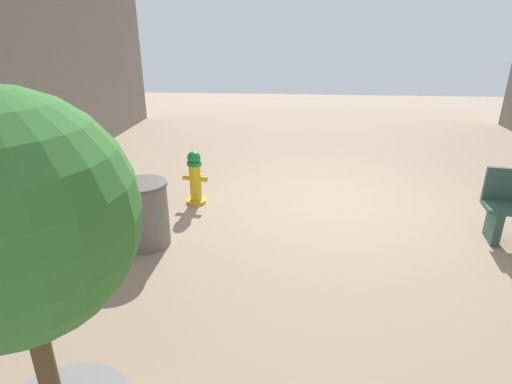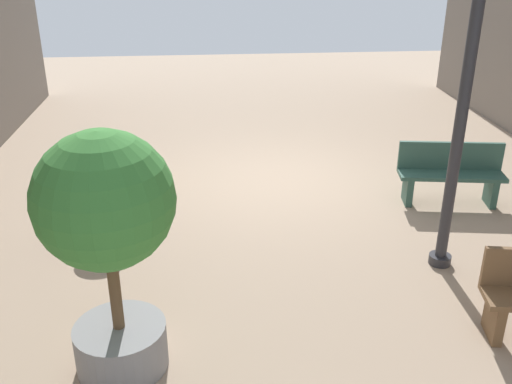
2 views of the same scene
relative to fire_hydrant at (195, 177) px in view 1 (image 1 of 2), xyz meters
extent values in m
plane|color=tan|center=(-2.25, -0.15, -0.43)|extent=(23.40, 23.40, 0.00)
cylinder|color=gold|center=(0.00, 0.01, -0.40)|extent=(0.31, 0.31, 0.05)
cylinder|color=gold|center=(0.00, 0.01, -0.09)|extent=(0.18, 0.18, 0.58)
cylinder|color=#198C33|center=(0.00, 0.01, 0.24)|extent=(0.23, 0.23, 0.06)
sphere|color=#198C33|center=(0.00, 0.01, 0.32)|extent=(0.21, 0.21, 0.21)
cylinder|color=gold|center=(0.14, -0.02, -0.02)|extent=(0.14, 0.10, 0.08)
cylinder|color=gold|center=(-0.13, 0.03, -0.02)|extent=(0.14, 0.10, 0.08)
cylinder|color=gold|center=(-0.02, -0.14, -0.06)|extent=(0.13, 0.16, 0.11)
cube|color=#33594C|center=(-4.17, 0.91, -0.20)|extent=(0.16, 0.41, 0.45)
cylinder|color=brown|center=(-0.16, 4.32, 0.50)|extent=(0.11, 0.11, 0.95)
sphere|color=#3D8438|center=(-0.16, 4.32, 1.35)|extent=(1.24, 1.24, 1.24)
cylinder|color=slate|center=(0.33, 1.40, -0.02)|extent=(0.60, 0.60, 0.81)
cylinder|color=#5B5551|center=(0.33, 1.40, 0.40)|extent=(0.63, 0.63, 0.04)
camera|label=1|loc=(-1.48, 5.96, 2.19)|focal=28.63mm
camera|label=2|loc=(-1.04, 8.87, 3.41)|focal=40.27mm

